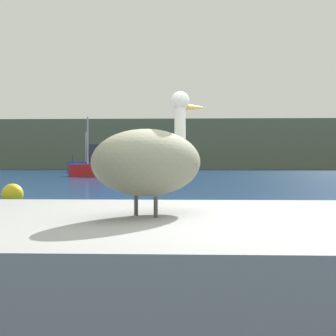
# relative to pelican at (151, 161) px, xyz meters

# --- Properties ---
(ground_plane) EXTENTS (260.00, 260.00, 0.00)m
(ground_plane) POSITION_rel_pelican_xyz_m (0.67, -0.09, -1.21)
(ground_plane) COLOR navy
(hillside_backdrop) EXTENTS (140.00, 11.42, 7.50)m
(hillside_backdrop) POSITION_rel_pelican_xyz_m (0.67, 67.19, 2.55)
(hillside_backdrop) COLOR #5B664C
(hillside_backdrop) RESTS_ON ground
(pier_dock) EXTENTS (3.93, 2.67, 0.80)m
(pier_dock) POSITION_rel_pelican_xyz_m (-0.01, -0.01, -0.81)
(pier_dock) COLOR gray
(pier_dock) RESTS_ON ground
(pelican) EXTENTS (1.06, 1.26, 0.97)m
(pelican) POSITION_rel_pelican_xyz_m (0.00, 0.00, 0.00)
(pelican) COLOR gray
(pelican) RESTS_ON pier_dock
(fishing_boat_red) EXTENTS (6.92, 2.89, 4.69)m
(fishing_boat_red) POSITION_rel_pelican_xyz_m (-5.29, 31.13, -0.41)
(fishing_boat_red) COLOR red
(fishing_boat_red) RESTS_ON ground
(fishing_boat_blue) EXTENTS (8.05, 2.93, 4.22)m
(fishing_boat_blue) POSITION_rel_pelican_xyz_m (-7.62, 41.85, -0.13)
(fishing_boat_blue) COLOR blue
(fishing_boat_blue) RESTS_ON ground
(mooring_buoy) EXTENTS (0.58, 0.58, 0.58)m
(mooring_buoy) POSITION_rel_pelican_xyz_m (-4.45, 8.58, -0.91)
(mooring_buoy) COLOR yellow
(mooring_buoy) RESTS_ON ground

